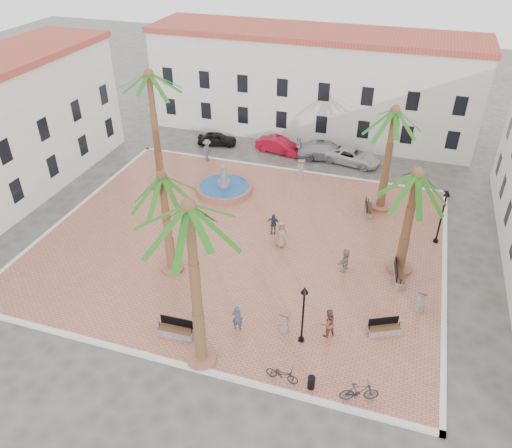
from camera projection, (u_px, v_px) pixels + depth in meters
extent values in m
plane|color=#56544F|center=(242.00, 241.00, 33.58)|extent=(120.00, 120.00, 0.00)
cube|color=#B4684F|center=(242.00, 240.00, 33.54)|extent=(26.00, 22.00, 0.15)
cube|color=silver|center=(285.00, 169.00, 42.28)|extent=(26.30, 0.30, 0.16)
cube|color=silver|center=(169.00, 362.00, 24.80)|extent=(26.30, 0.30, 0.16)
cube|color=silver|center=(444.00, 278.00, 30.20)|extent=(0.30, 22.30, 0.16)
cube|color=silver|center=(76.00, 209.00, 36.88)|extent=(0.30, 22.30, 0.16)
cube|color=white|center=(311.00, 86.00, 47.00)|extent=(30.00, 7.00, 9.00)
cube|color=#B74536|center=(314.00, 33.00, 44.38)|extent=(30.40, 7.40, 0.50)
cube|color=black|center=(171.00, 106.00, 48.87)|extent=(1.00, 0.12, 1.60)
cube|color=black|center=(206.00, 111.00, 47.91)|extent=(1.00, 0.12, 1.60)
cube|color=black|center=(243.00, 115.00, 46.94)|extent=(1.00, 0.12, 1.60)
cube|color=black|center=(281.00, 120.00, 45.98)|extent=(1.00, 0.12, 1.60)
cube|color=black|center=(321.00, 124.00, 45.02)|extent=(1.00, 0.12, 1.60)
cube|color=black|center=(363.00, 129.00, 44.05)|extent=(1.00, 0.12, 1.60)
cube|color=black|center=(407.00, 135.00, 43.09)|extent=(1.00, 0.12, 1.60)
cube|color=black|center=(452.00, 140.00, 42.13)|extent=(1.00, 0.12, 1.60)
cube|color=black|center=(168.00, 76.00, 47.22)|extent=(1.00, 0.12, 1.60)
cube|color=black|center=(204.00, 80.00, 46.25)|extent=(1.00, 0.12, 1.60)
cube|color=black|center=(243.00, 84.00, 45.29)|extent=(1.00, 0.12, 1.60)
cube|color=black|center=(282.00, 88.00, 44.33)|extent=(1.00, 0.12, 1.60)
cube|color=black|center=(324.00, 92.00, 43.36)|extent=(1.00, 0.12, 1.60)
cube|color=black|center=(367.00, 96.00, 42.40)|extent=(1.00, 0.12, 1.60)
cube|color=black|center=(413.00, 101.00, 41.44)|extent=(1.00, 0.12, 1.60)
cube|color=black|center=(460.00, 106.00, 40.47)|extent=(1.00, 0.12, 1.60)
cube|color=black|center=(509.00, 214.00, 32.39)|extent=(0.12, 1.00, 1.60)
cube|color=black|center=(504.00, 187.00, 35.34)|extent=(0.12, 1.00, 1.60)
cube|color=black|center=(499.00, 165.00, 38.29)|extent=(0.12, 1.00, 1.60)
cube|color=black|center=(510.00, 128.00, 36.64)|extent=(0.12, 1.00, 1.60)
cube|color=black|center=(16.00, 191.00, 34.90)|extent=(0.12, 1.00, 1.60)
cube|color=black|center=(52.00, 166.00, 38.08)|extent=(0.12, 1.00, 1.60)
cube|color=black|center=(83.00, 145.00, 41.26)|extent=(0.12, 1.00, 1.60)
cube|color=black|center=(109.00, 127.00, 44.43)|extent=(0.12, 1.00, 1.60)
cube|color=black|center=(4.00, 152.00, 33.25)|extent=(0.12, 1.00, 1.60)
cube|color=black|center=(43.00, 129.00, 36.43)|extent=(0.12, 1.00, 1.60)
cube|color=black|center=(76.00, 111.00, 39.60)|extent=(0.12, 1.00, 1.60)
cube|color=black|center=(103.00, 95.00, 42.78)|extent=(0.12, 1.00, 1.60)
cylinder|color=#A9634E|center=(224.00, 188.00, 38.96)|extent=(4.41, 4.41, 0.42)
cylinder|color=#194C8C|center=(224.00, 186.00, 38.86)|extent=(3.89, 3.89, 0.06)
cylinder|color=slate|center=(224.00, 186.00, 38.85)|extent=(0.95, 0.95, 0.84)
cylinder|color=slate|center=(224.00, 176.00, 38.38)|extent=(0.63, 0.63, 1.26)
sphere|color=slate|center=(223.00, 167.00, 37.95)|extent=(0.46, 0.46, 0.46)
cylinder|color=#A9634E|center=(162.00, 185.00, 39.54)|extent=(1.57, 1.57, 0.24)
cylinder|color=brown|center=(156.00, 132.00, 37.07)|extent=(0.51, 0.51, 8.75)
sphere|color=brown|center=(149.00, 73.00, 34.66)|extent=(0.69, 0.69, 0.69)
cylinder|color=#A9634E|center=(172.00, 268.00, 30.79)|extent=(1.43, 1.43, 0.21)
cylinder|color=brown|center=(167.00, 224.00, 29.00)|extent=(0.47, 0.47, 6.27)
sphere|color=brown|center=(161.00, 176.00, 27.27)|extent=(0.63, 0.63, 0.63)
cylinder|color=#A9634E|center=(202.00, 358.00, 24.78)|extent=(1.52, 1.52, 0.23)
cylinder|color=brown|center=(196.00, 289.00, 22.32)|extent=(0.49, 0.49, 8.73)
sphere|color=brown|center=(188.00, 206.00, 19.92)|extent=(0.66, 0.66, 0.66)
cylinder|color=#A9634E|center=(399.00, 267.00, 30.79)|extent=(1.61, 1.61, 0.24)
cylinder|color=brown|center=(408.00, 222.00, 28.95)|extent=(0.52, 0.52, 6.45)
sphere|color=brown|center=(418.00, 173.00, 27.18)|extent=(0.71, 0.71, 0.71)
cylinder|color=#A9634E|center=(380.00, 206.00, 36.84)|extent=(1.55, 1.55, 0.23)
cylinder|color=brown|center=(387.00, 160.00, 34.77)|extent=(0.51, 0.51, 7.31)
sphere|color=brown|center=(396.00, 110.00, 32.76)|extent=(0.68, 0.68, 0.68)
cube|color=slate|center=(176.00, 332.00, 26.08)|extent=(1.96, 0.66, 0.43)
cube|color=#56351E|center=(176.00, 329.00, 25.94)|extent=(1.85, 0.60, 0.06)
cube|color=black|center=(177.00, 322.00, 25.97)|extent=(1.83, 0.12, 0.54)
cylinder|color=black|center=(159.00, 324.00, 26.08)|extent=(0.05, 0.05, 0.32)
cylinder|color=black|center=(192.00, 331.00, 25.66)|extent=(0.05, 0.05, 0.32)
cube|color=slate|center=(384.00, 331.00, 26.22)|extent=(1.79, 1.25, 0.39)
cube|color=#56351E|center=(384.00, 328.00, 26.09)|extent=(1.69, 1.17, 0.06)
cube|color=black|center=(384.00, 321.00, 26.12)|extent=(1.49, 0.78, 0.48)
cylinder|color=black|center=(369.00, 328.00, 25.93)|extent=(0.05, 0.05, 0.29)
cylinder|color=black|center=(400.00, 324.00, 26.13)|extent=(0.05, 0.05, 0.29)
cube|color=slate|center=(399.00, 277.00, 29.89)|extent=(0.87, 2.03, 0.44)
cube|color=#56351E|center=(399.00, 273.00, 29.75)|extent=(0.80, 1.92, 0.07)
cube|color=black|center=(396.00, 269.00, 29.62)|extent=(0.32, 1.85, 0.55)
cylinder|color=black|center=(401.00, 282.00, 28.92)|extent=(0.05, 0.05, 0.33)
cylinder|color=black|center=(399.00, 262.00, 30.44)|extent=(0.05, 0.05, 0.33)
cube|color=slate|center=(369.00, 210.00, 36.24)|extent=(0.87, 1.82, 0.39)
cube|color=#56351E|center=(369.00, 208.00, 36.11)|extent=(0.80, 1.71, 0.06)
cube|color=black|center=(367.00, 204.00, 35.99)|extent=(0.37, 1.63, 0.49)
cylinder|color=black|center=(370.00, 212.00, 35.36)|extent=(0.05, 0.05, 0.29)
cylinder|color=black|center=(368.00, 201.00, 36.73)|extent=(0.05, 0.05, 0.29)
cylinder|color=black|center=(301.00, 339.00, 25.86)|extent=(0.32, 0.32, 0.14)
cylinder|color=black|center=(303.00, 316.00, 24.97)|extent=(0.11, 0.11, 3.21)
cone|color=black|center=(305.00, 290.00, 24.01)|extent=(0.39, 0.39, 0.36)
sphere|color=beige|center=(305.00, 292.00, 24.08)|extent=(0.21, 0.21, 0.21)
cylinder|color=black|center=(436.00, 241.00, 33.24)|extent=(0.35, 0.35, 0.16)
cylinder|color=black|center=(441.00, 218.00, 32.27)|extent=(0.12, 0.12, 3.51)
cone|color=black|center=(447.00, 193.00, 31.22)|extent=(0.43, 0.43, 0.39)
sphere|color=beige|center=(447.00, 195.00, 31.30)|extent=(0.23, 0.23, 0.23)
cube|color=slate|center=(285.00, 323.00, 26.13)|extent=(0.41, 0.41, 1.22)
cube|color=#A9634E|center=(285.00, 313.00, 25.77)|extent=(0.51, 0.51, 0.09)
cube|color=slate|center=(301.00, 170.00, 40.43)|extent=(0.49, 0.49, 1.43)
cube|color=#A9634E|center=(301.00, 161.00, 40.01)|extent=(0.62, 0.62, 0.11)
cube|color=slate|center=(421.00, 301.00, 27.41)|extent=(0.46, 0.46, 1.34)
cube|color=#A9634E|center=(423.00, 291.00, 27.02)|extent=(0.57, 0.57, 0.10)
cylinder|color=black|center=(311.00, 382.00, 23.23)|extent=(0.36, 0.36, 0.70)
imported|color=#384156|center=(237.00, 318.00, 26.16)|extent=(0.60, 0.42, 1.57)
imported|color=black|center=(282.00, 374.00, 23.55)|extent=(1.68, 0.72, 0.86)
imported|color=brown|center=(328.00, 323.00, 25.75)|extent=(1.05, 1.05, 1.72)
imported|color=black|center=(359.00, 392.00, 22.55)|extent=(1.90, 1.10, 1.10)
imported|color=#836E4F|center=(281.00, 234.00, 32.38)|extent=(1.09, 0.98, 1.87)
imported|color=navy|center=(273.00, 224.00, 33.71)|extent=(0.92, 0.42, 1.55)
imported|color=#56575C|center=(207.00, 150.00, 42.97)|extent=(0.87, 1.34, 1.95)
imported|color=gray|center=(345.00, 260.00, 30.34)|extent=(0.78, 1.51, 1.55)
imported|color=black|center=(217.00, 139.00, 46.25)|extent=(3.83, 2.28, 1.22)
imported|color=maroon|center=(279.00, 145.00, 44.88)|extent=(4.36, 2.14, 1.38)
imported|color=#A09FA7|center=(326.00, 150.00, 43.83)|extent=(5.59, 3.25, 1.52)
imported|color=silver|center=(352.00, 156.00, 43.04)|extent=(5.17, 3.08, 1.35)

